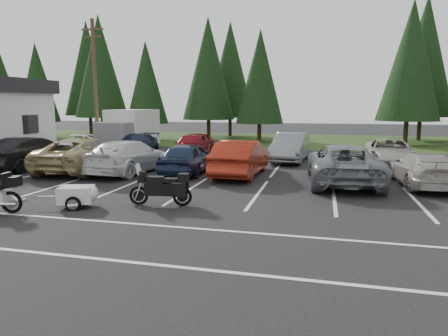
% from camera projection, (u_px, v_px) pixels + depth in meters
% --- Properties ---
extents(ground, '(120.00, 120.00, 0.00)m').
position_uv_depth(ground, '(166.00, 195.00, 14.42)').
color(ground, black).
rests_on(ground, ground).
extents(grass_strip, '(80.00, 16.00, 0.01)m').
position_uv_depth(grass_strip, '(263.00, 140.00, 37.43)').
color(grass_strip, '#233D13').
rests_on(grass_strip, ground).
extents(lake_water, '(70.00, 50.00, 0.02)m').
position_uv_depth(lake_water, '(314.00, 125.00, 66.19)').
color(lake_water, slate).
rests_on(lake_water, ground).
extents(utility_pole, '(1.60, 0.26, 9.00)m').
position_uv_depth(utility_pole, '(95.00, 84.00, 27.57)').
color(utility_pole, '#473321').
rests_on(utility_pole, ground).
extents(box_truck, '(2.40, 5.60, 2.90)m').
position_uv_depth(box_truck, '(127.00, 131.00, 28.08)').
color(box_truck, silver).
rests_on(box_truck, ground).
extents(stall_markings, '(32.00, 16.00, 0.01)m').
position_uv_depth(stall_markings, '(184.00, 185.00, 16.34)').
color(stall_markings, silver).
rests_on(stall_markings, ground).
extents(conifer_1, '(3.96, 3.96, 9.22)m').
position_uv_depth(conifer_1, '(37.00, 83.00, 39.13)').
color(conifer_1, '#332316').
rests_on(conifer_1, ground).
extents(conifer_2, '(5.10, 5.10, 11.89)m').
position_uv_depth(conifer_2, '(100.00, 66.00, 38.99)').
color(conifer_2, '#332316').
rests_on(conifer_2, ground).
extents(conifer_3, '(3.87, 3.87, 9.02)m').
position_uv_depth(conifer_3, '(146.00, 83.00, 36.61)').
color(conifer_3, '#332316').
rests_on(conifer_3, ground).
extents(conifer_4, '(4.80, 4.80, 11.17)m').
position_uv_depth(conifer_4, '(208.00, 69.00, 36.54)').
color(conifer_4, '#332316').
rests_on(conifer_4, ground).
extents(conifer_5, '(4.14, 4.14, 9.63)m').
position_uv_depth(conifer_5, '(260.00, 77.00, 34.25)').
color(conifer_5, '#332316').
rests_on(conifer_5, ground).
extents(conifer_6, '(4.93, 4.93, 11.48)m').
position_uv_depth(conifer_6, '(411.00, 61.00, 31.70)').
color(conifer_6, '#332316').
rests_on(conifer_6, ground).
extents(conifer_back_a, '(5.28, 5.28, 12.30)m').
position_uv_depth(conifer_back_a, '(88.00, 69.00, 43.93)').
color(conifer_back_a, '#332316').
rests_on(conifer_back_a, ground).
extents(conifer_back_b, '(4.97, 4.97, 11.58)m').
position_uv_depth(conifer_back_b, '(230.00, 70.00, 40.67)').
color(conifer_back_b, '#332316').
rests_on(conifer_back_b, ground).
extents(conifer_back_c, '(5.50, 5.50, 12.81)m').
position_uv_depth(conifer_back_c, '(425.00, 57.00, 35.61)').
color(conifer_back_c, '#332316').
rests_on(conifer_back_c, ground).
extents(car_near_1, '(2.11, 5.02, 1.61)m').
position_uv_depth(car_near_1, '(31.00, 153.00, 20.43)').
color(car_near_1, black).
rests_on(car_near_1, ground).
extents(car_near_2, '(3.15, 6.10, 1.65)m').
position_uv_depth(car_near_2, '(84.00, 154.00, 19.67)').
color(car_near_2, tan).
rests_on(car_near_2, ground).
extents(car_near_3, '(2.64, 5.58, 1.57)m').
position_uv_depth(car_near_3, '(129.00, 156.00, 19.14)').
color(car_near_3, silver).
rests_on(car_near_3, ground).
extents(car_near_4, '(1.77, 4.39, 1.49)m').
position_uv_depth(car_near_4, '(188.00, 158.00, 18.91)').
color(car_near_4, '#1A2441').
rests_on(car_near_4, ground).
extents(car_near_5, '(1.90, 5.06, 1.65)m').
position_uv_depth(car_near_5, '(241.00, 158.00, 18.35)').
color(car_near_5, maroon).
rests_on(car_near_5, ground).
extents(car_near_6, '(3.09, 6.05, 1.63)m').
position_uv_depth(car_near_6, '(343.00, 164.00, 16.54)').
color(car_near_6, slate).
rests_on(car_near_6, ground).
extents(car_near_7, '(2.19, 4.82, 1.37)m').
position_uv_depth(car_near_7, '(423.00, 169.00, 15.97)').
color(car_near_7, '#A7A099').
rests_on(car_near_7, ground).
extents(car_far_0, '(2.44, 4.97, 1.36)m').
position_uv_depth(car_far_0, '(78.00, 145.00, 25.83)').
color(car_far_0, white).
rests_on(car_far_0, ground).
extents(car_far_1, '(2.20, 4.82, 1.37)m').
position_uv_depth(car_far_1, '(136.00, 145.00, 25.83)').
color(car_far_1, '#17223B').
rests_on(car_far_1, ground).
extents(car_far_2, '(2.04, 4.77, 1.61)m').
position_uv_depth(car_far_2, '(193.00, 145.00, 24.17)').
color(car_far_2, maroon).
rests_on(car_far_2, ground).
extents(car_far_3, '(2.10, 5.05, 1.62)m').
position_uv_depth(car_far_3, '(290.00, 147.00, 23.07)').
color(car_far_3, slate).
rests_on(car_far_3, ground).
extents(car_far_4, '(2.71, 5.38, 1.46)m').
position_uv_depth(car_far_4, '(390.00, 152.00, 21.44)').
color(car_far_4, '#9E9B91').
rests_on(car_far_4, ground).
extents(cargo_trailer, '(1.70, 1.28, 0.70)m').
position_uv_depth(cargo_trailer, '(77.00, 197.00, 12.65)').
color(cargo_trailer, silver).
rests_on(cargo_trailer, ground).
extents(adventure_motorcycle, '(2.37, 1.13, 1.39)m').
position_uv_depth(adventure_motorcycle, '(160.00, 185.00, 12.84)').
color(adventure_motorcycle, black).
rests_on(adventure_motorcycle, ground).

